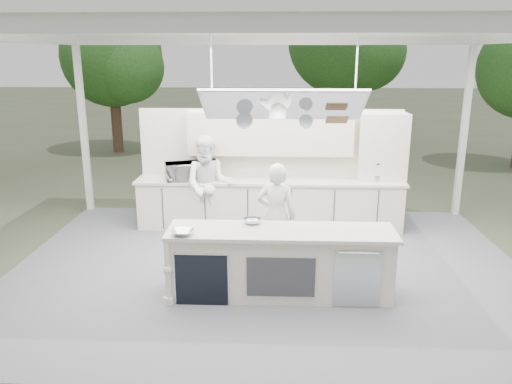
{
  "coord_description": "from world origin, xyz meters",
  "views": [
    {
      "loc": [
        0.13,
        -7.28,
        3.38
      ],
      "look_at": [
        -0.2,
        0.4,
        1.24
      ],
      "focal_mm": 35.0,
      "sensor_mm": 36.0,
      "label": 1
    }
  ],
  "objects_px": {
    "back_counter": "(269,203)",
    "sous_chef": "(209,185)",
    "head_chef": "(276,216)",
    "demo_island": "(279,263)"
  },
  "relations": [
    {
      "from": "back_counter",
      "to": "sous_chef",
      "type": "relative_size",
      "value": 2.76
    },
    {
      "from": "head_chef",
      "to": "back_counter",
      "type": "bearing_deg",
      "value": -76.99
    },
    {
      "from": "head_chef",
      "to": "demo_island",
      "type": "bearing_deg",
      "value": 101.72
    },
    {
      "from": "sous_chef",
      "to": "back_counter",
      "type": "bearing_deg",
      "value": 16.97
    },
    {
      "from": "demo_island",
      "to": "head_chef",
      "type": "xyz_separation_m",
      "value": [
        -0.05,
        0.95,
        0.36
      ]
    },
    {
      "from": "head_chef",
      "to": "sous_chef",
      "type": "relative_size",
      "value": 0.91
    },
    {
      "from": "demo_island",
      "to": "head_chef",
      "type": "bearing_deg",
      "value": 92.78
    },
    {
      "from": "back_counter",
      "to": "sous_chef",
      "type": "height_order",
      "value": "sous_chef"
    },
    {
      "from": "back_counter",
      "to": "head_chef",
      "type": "xyz_separation_m",
      "value": [
        0.13,
        -1.86,
        0.36
      ]
    },
    {
      "from": "sous_chef",
      "to": "head_chef",
      "type": "bearing_deg",
      "value": -50.88
    }
  ]
}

